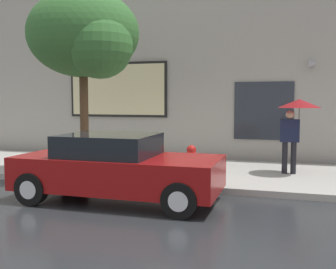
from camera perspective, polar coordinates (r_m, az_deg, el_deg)
The scene contains 7 objects.
ground_plane at distance 8.13m, azimuth -6.34°, elevation -9.45°, with size 60.00×60.00×0.00m, color #282B2D.
sidewalk at distance 10.88m, azimuth -0.11°, elevation -5.33°, with size 20.00×4.00×0.15m, color #A3A099.
building_facade at distance 13.20m, azimuth 3.02°, elevation 11.34°, with size 20.00×0.67×7.00m.
parked_car at distance 7.97m, azimuth -7.44°, elevation -4.83°, with size 4.07×1.84×1.34m.
fire_hydrant at distance 9.48m, azimuth 3.42°, elevation -4.01°, with size 0.30×0.44×0.80m.
pedestrian_with_umbrella at distance 10.40m, azimuth 18.21°, elevation 2.93°, with size 1.07×1.07×1.91m.
street_tree at distance 10.35m, azimuth -11.84°, elevation 13.78°, with size 2.93×2.49×4.66m.
Camera 1 is at (3.11, -7.24, 2.02)m, focal length 41.86 mm.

